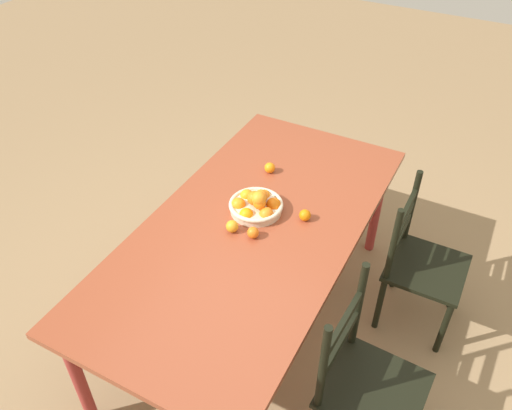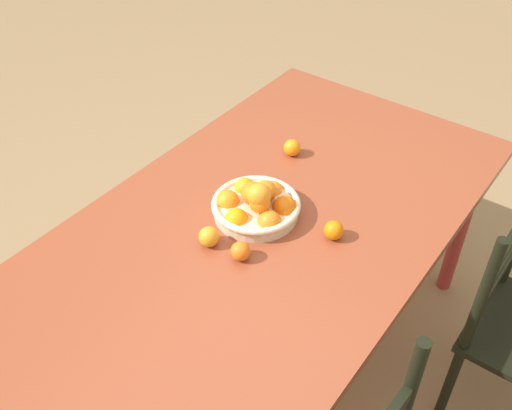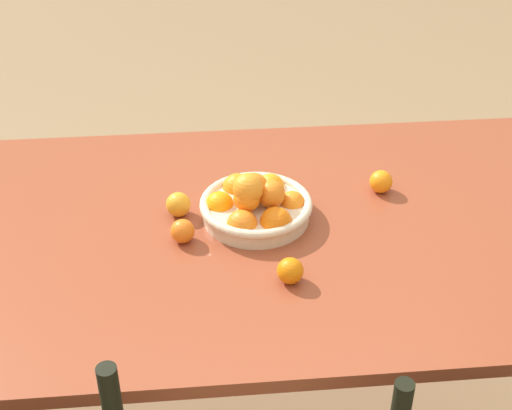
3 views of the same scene
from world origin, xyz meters
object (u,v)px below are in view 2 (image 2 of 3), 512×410
Objects in this scene: orange_loose_3 at (241,251)px; dining_table at (244,254)px; fruit_bowl at (257,205)px; orange_loose_1 at (292,148)px; orange_loose_2 at (334,230)px; orange_loose_0 at (209,237)px.

dining_table is at bearing -149.34° from orange_loose_3.
fruit_bowl is 0.37m from orange_loose_1.
orange_loose_2 reaches higher than dining_table.
orange_loose_0 reaches higher than orange_loose_2.
orange_loose_2 is at bearing 144.09° from orange_loose_3.
orange_loose_0 is (0.08, -0.07, 0.10)m from dining_table.
orange_loose_0 is at bearing -10.07° from fruit_bowl.
fruit_bowl is at bearing 15.44° from orange_loose_1.
dining_table is 7.14× the size of fruit_bowl.
orange_loose_2 reaches higher than orange_loose_3.
orange_loose_2 is (-0.26, 0.29, -0.00)m from orange_loose_0.
orange_loose_2 is at bearing 131.06° from orange_loose_0.
dining_table is 0.30m from orange_loose_2.
orange_loose_3 is (0.07, 0.04, 0.10)m from dining_table.
dining_table is 34.45× the size of orange_loose_3.
orange_loose_3 is (0.54, 0.18, -0.00)m from orange_loose_1.
fruit_bowl is 4.69× the size of orange_loose_2.
fruit_bowl is 0.26m from orange_loose_2.
orange_loose_2 is at bearing 102.41° from fruit_bowl.
orange_loose_1 is at bearing -129.79° from orange_loose_2.
orange_loose_1 is 0.46m from orange_loose_2.
fruit_bowl is 4.65× the size of orange_loose_1.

